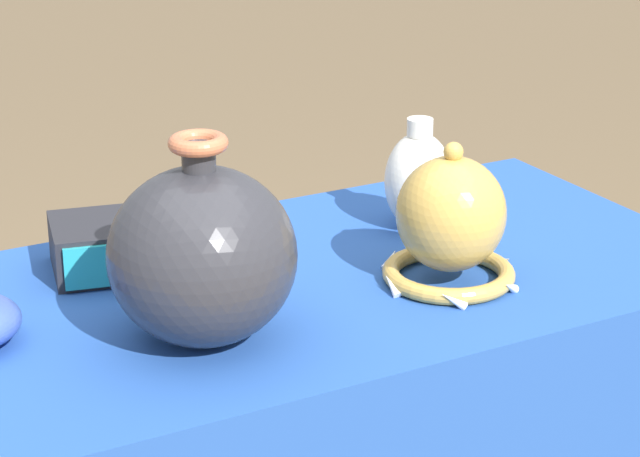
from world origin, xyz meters
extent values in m
cylinder|color=olive|center=(0.50, 0.22, 0.36)|extent=(0.04, 0.04, 0.71)
cube|color=olive|center=(0.00, 0.00, 0.73)|extent=(1.11, 0.54, 0.03)
cube|color=#234C9E|center=(0.00, 0.00, 0.75)|extent=(1.13, 0.56, 0.01)
ellipsoid|color=#2D2D33|center=(-0.17, -0.10, 0.85)|extent=(0.22, 0.22, 0.21)
cylinder|color=#2D2D33|center=(-0.17, -0.10, 0.97)|extent=(0.04, 0.04, 0.04)
torus|color=#BC6642|center=(-0.17, -0.10, 0.99)|extent=(0.07, 0.07, 0.02)
torus|color=gold|center=(0.17, -0.10, 0.76)|extent=(0.17, 0.17, 0.02)
ellipsoid|color=gold|center=(0.17, -0.10, 0.84)|extent=(0.14, 0.14, 0.15)
sphere|color=gold|center=(0.17, -0.10, 0.92)|extent=(0.03, 0.03, 0.03)
cone|color=white|center=(0.26, -0.10, 0.76)|extent=(0.01, 0.04, 0.03)
cone|color=white|center=(0.22, -0.02, 0.76)|extent=(0.04, 0.03, 0.03)
cone|color=white|center=(0.13, -0.02, 0.76)|extent=(0.04, 0.03, 0.03)
cone|color=white|center=(0.09, -0.10, 0.76)|extent=(0.01, 0.04, 0.03)
cone|color=white|center=(0.13, -0.17, 0.76)|extent=(0.04, 0.03, 0.03)
cone|color=white|center=(0.22, -0.17, 0.76)|extent=(0.04, 0.03, 0.03)
cube|color=#232328|center=(-0.20, 0.15, 0.78)|extent=(0.17, 0.16, 0.07)
cube|color=teal|center=(-0.21, 0.08, 0.78)|extent=(0.13, 0.03, 0.06)
ellipsoid|color=white|center=(0.24, 0.08, 0.82)|extent=(0.10, 0.10, 0.14)
cylinder|color=white|center=(0.24, 0.08, 0.90)|extent=(0.04, 0.04, 0.02)
camera|label=1|loc=(-0.67, -1.32, 1.39)|focal=70.00mm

